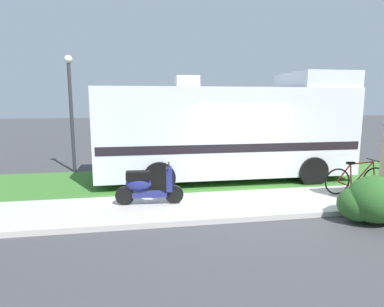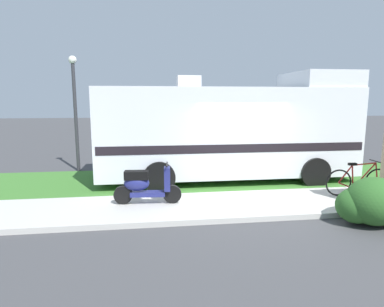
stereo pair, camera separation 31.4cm
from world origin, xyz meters
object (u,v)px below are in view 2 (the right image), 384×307
at_px(scooter, 145,185).
at_px(pickup_truck_far, 199,130).
at_px(bicycle, 358,181).
at_px(pickup_truck_near, 250,135).
at_px(motorhome_rv, 229,130).
at_px(street_lamp_post, 75,102).

bearing_deg(scooter, pickup_truck_far, 73.80).
xyz_separation_m(bicycle, pickup_truck_far, (-2.57, 9.98, 0.45)).
relative_size(pickup_truck_near, pickup_truck_far, 0.98).
bearing_deg(pickup_truck_far, scooter, -106.20).
bearing_deg(scooter, motorhome_rv, 43.12).
bearing_deg(bicycle, street_lamp_post, 149.70).
bearing_deg(motorhome_rv, street_lamp_post, 157.91).
bearing_deg(pickup_truck_near, bicycle, -83.89).
bearing_deg(pickup_truck_near, motorhome_rv, -115.55).
relative_size(motorhome_rv, scooter, 4.88).
relative_size(scooter, street_lamp_post, 0.39).
bearing_deg(street_lamp_post, scooter, -61.91).
bearing_deg(street_lamp_post, motorhome_rv, -22.09).
height_order(pickup_truck_far, street_lamp_post, street_lamp_post).
relative_size(bicycle, pickup_truck_far, 0.33).
bearing_deg(motorhome_rv, scooter, -136.88).
xyz_separation_m(scooter, pickup_truck_near, (4.72, 6.81, 0.40)).
bearing_deg(motorhome_rv, pickup_truck_near, 64.45).
relative_size(pickup_truck_far, street_lamp_post, 1.30).
distance_m(motorhome_rv, street_lamp_post, 5.56).
xyz_separation_m(pickup_truck_far, street_lamp_post, (-5.31, -5.37, 1.53)).
xyz_separation_m(scooter, pickup_truck_far, (2.88, 9.92, 0.38)).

